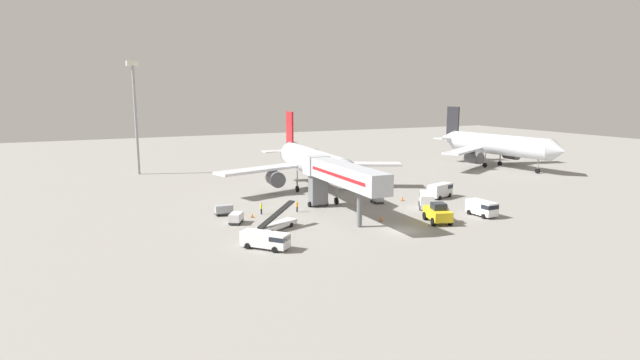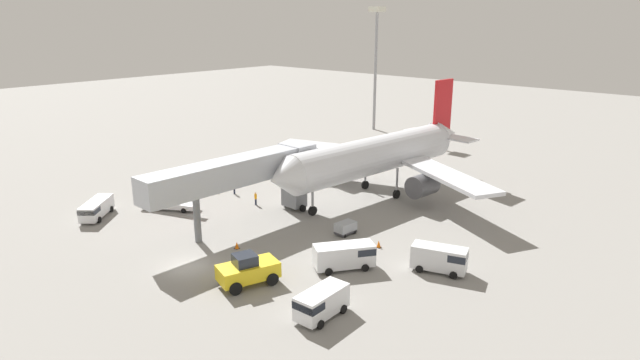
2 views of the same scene
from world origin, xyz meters
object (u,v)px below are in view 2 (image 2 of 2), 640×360
(belt_loader_truck, at_px, (170,204))
(baggage_cart_outer_left, at_px, (221,177))
(safety_cone_charlie, at_px, (218,191))
(apron_light_mast, at_px, (376,45))
(safety_cone_bravo, at_px, (379,244))
(service_van_near_left, at_px, (441,258))
(jet_bridge, at_px, (244,173))
(ground_crew_worker_foreground, at_px, (256,198))
(service_van_rear_left, at_px, (321,302))
(safety_cone_alpha, at_px, (237,245))
(pushback_tug, at_px, (248,270))
(ground_crew_worker_midground, at_px, (234,187))
(airplane_at_gate, at_px, (379,155))
(service_van_mid_left, at_px, (96,208))
(service_van_near_right, at_px, (346,255))
(baggage_cart_rear_right, at_px, (189,187))
(baggage_cart_mid_center, at_px, (346,228))

(belt_loader_truck, distance_m, baggage_cart_outer_left, 11.27)
(safety_cone_charlie, relative_size, apron_light_mast, 0.03)
(baggage_cart_outer_left, height_order, safety_cone_bravo, baggage_cart_outer_left)
(belt_loader_truck, bearing_deg, service_van_near_left, 12.37)
(jet_bridge, xyz_separation_m, safety_cone_bravo, (14.10, 4.79, -5.53))
(ground_crew_worker_foreground, relative_size, safety_cone_bravo, 2.20)
(service_van_near_left, bearing_deg, service_van_rear_left, -102.48)
(ground_crew_worker_foreground, distance_m, safety_cone_charlie, 6.97)
(jet_bridge, xyz_separation_m, safety_cone_alpha, (4.03, -4.66, -5.54))
(pushback_tug, relative_size, service_van_rear_left, 1.21)
(ground_crew_worker_midground, bearing_deg, service_van_rear_left, -27.62)
(airplane_at_gate, bearing_deg, safety_cone_bravo, -53.71)
(service_van_mid_left, relative_size, ground_crew_worker_foreground, 3.37)
(baggage_cart_outer_left, xyz_separation_m, ground_crew_worker_foreground, (10.16, -2.70, 0.04))
(service_van_near_right, xyz_separation_m, safety_cone_alpha, (-10.56, -3.78, -0.94))
(pushback_tug, distance_m, belt_loader_truck, 21.61)
(service_van_rear_left, height_order, ground_crew_worker_midground, service_van_rear_left)
(ground_crew_worker_foreground, bearing_deg, safety_cone_bravo, -0.84)
(service_van_mid_left, bearing_deg, baggage_cart_rear_right, 89.43)
(apron_light_mast, bearing_deg, service_van_rear_left, -56.63)
(service_van_rear_left, height_order, baggage_cart_rear_right, service_van_rear_left)
(pushback_tug, height_order, belt_loader_truck, belt_loader_truck)
(jet_bridge, distance_m, baggage_cart_rear_right, 15.22)
(baggage_cart_mid_center, xyz_separation_m, safety_cone_charlie, (-20.72, -0.45, -0.40))
(airplane_at_gate, distance_m, safety_cone_alpha, 23.32)
(safety_cone_bravo, distance_m, safety_cone_charlie, 25.25)
(airplane_at_gate, height_order, baggage_cart_mid_center, airplane_at_gate)
(service_van_mid_left, bearing_deg, baggage_cart_mid_center, 32.06)
(jet_bridge, relative_size, baggage_cart_mid_center, 9.36)
(airplane_at_gate, bearing_deg, safety_cone_charlie, -138.99)
(baggage_cart_rear_right, bearing_deg, safety_cone_charlie, 37.17)
(service_van_rear_left, bearing_deg, airplane_at_gate, 117.93)
(belt_loader_truck, xyz_separation_m, ground_crew_worker_foreground, (6.15, 7.83, 0.08))
(service_van_mid_left, xyz_separation_m, safety_cone_alpha, (18.28, 5.06, -0.75))
(pushback_tug, height_order, baggage_cart_rear_right, pushback_tug)
(ground_crew_worker_midground, bearing_deg, jet_bridge, -32.76)
(jet_bridge, xyz_separation_m, service_van_near_left, (21.24, 4.16, -4.56))
(service_van_mid_left, distance_m, safety_cone_charlie, 14.82)
(jet_bridge, bearing_deg, service_van_mid_left, -145.70)
(belt_loader_truck, height_order, service_van_near_left, belt_loader_truck)
(baggage_cart_mid_center, distance_m, apron_light_mast, 57.46)
(service_van_near_right, distance_m, baggage_cart_mid_center, 7.90)
(service_van_rear_left, relative_size, service_van_near_right, 0.82)
(service_van_near_left, xyz_separation_m, baggage_cart_rear_right, (-35.36, -1.66, -0.53))
(safety_cone_alpha, distance_m, apron_light_mast, 63.34)
(service_van_near_right, bearing_deg, ground_crew_worker_midground, 163.94)
(baggage_cart_mid_center, bearing_deg, apron_light_mast, 123.52)
(service_van_mid_left, bearing_deg, airplane_at_gate, 56.41)
(service_van_mid_left, xyz_separation_m, baggage_cart_rear_right, (0.12, 12.22, -0.31))
(airplane_at_gate, height_order, belt_loader_truck, airplane_at_gate)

